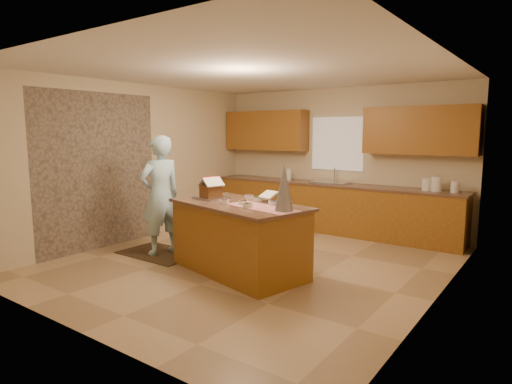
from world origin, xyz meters
TOP-DOWN VIEW (x-y plane):
  - floor at (0.00, 0.00)m, footprint 5.50×5.50m
  - ceiling at (0.00, 0.00)m, footprint 5.50×5.50m
  - wall_back at (0.00, 2.75)m, footprint 5.50×5.50m
  - wall_front at (0.00, -2.75)m, footprint 5.50×5.50m
  - wall_left at (-2.50, 0.00)m, footprint 5.50×5.50m
  - wall_right at (2.50, 0.00)m, footprint 5.50×5.50m
  - stone_accent at (-2.48, -0.80)m, footprint 0.00×2.50m
  - window_curtain at (0.00, 2.72)m, footprint 1.05×0.03m
  - back_counter_base at (0.00, 2.45)m, footprint 4.80×0.60m
  - back_counter_top at (0.00, 2.45)m, footprint 4.85×0.63m
  - upper_cabinet_left at (-1.55, 2.57)m, footprint 1.85×0.35m
  - upper_cabinet_right at (1.55, 2.57)m, footprint 1.85×0.35m
  - sink at (0.00, 2.45)m, footprint 0.70×0.45m
  - faucet at (0.00, 2.63)m, footprint 0.03×0.03m
  - island_base at (0.10, -0.46)m, footprint 2.01×1.33m
  - island_top at (0.10, -0.46)m, footprint 2.11×1.42m
  - table_runner at (0.55, -0.57)m, footprint 1.08×0.60m
  - baking_tray at (-0.46, -0.38)m, footprint 0.54×0.45m
  - cookbook at (0.34, -0.12)m, footprint 0.26×0.22m
  - tinsel_tree at (0.89, -0.60)m, footprint 0.27×0.27m
  - rug at (-1.45, -0.49)m, footprint 1.23×0.80m
  - boy at (-1.40, -0.49)m, footprint 0.58×0.75m
  - canister_a at (1.74, 2.45)m, footprint 0.15×0.15m
  - canister_b at (1.89, 2.45)m, footprint 0.17×0.17m
  - canister_c at (2.17, 2.45)m, footprint 0.13×0.13m
  - paper_towel at (-0.91, 2.45)m, footprint 0.10×0.10m
  - gingerbread_house at (-0.46, -0.38)m, footprint 0.34×0.34m
  - candy_bowls at (0.23, -0.41)m, footprint 0.70×0.68m

SIDE VIEW (x-z plane):
  - floor at x=0.00m, z-range 0.00..0.00m
  - rug at x=-1.45m, z-range 0.00..0.01m
  - back_counter_base at x=0.00m, z-range 0.00..0.88m
  - island_base at x=0.10m, z-range 0.00..0.90m
  - sink at x=0.00m, z-range 0.83..0.95m
  - back_counter_top at x=0.00m, z-range 0.88..0.92m
  - boy at x=-1.40m, z-range 0.01..1.83m
  - island_top at x=0.10m, z-range 0.90..0.94m
  - table_runner at x=0.55m, z-range 0.94..0.95m
  - baking_tray at x=-0.46m, z-range 0.94..0.97m
  - candy_bowls at x=0.23m, z-range 0.94..1.00m
  - canister_c at x=2.17m, z-range 0.92..1.10m
  - canister_a at x=1.74m, z-range 0.92..1.12m
  - paper_towel at x=-0.91m, z-range 0.92..1.14m
  - cookbook at x=0.34m, z-range 0.99..1.08m
  - canister_b at x=1.89m, z-range 0.92..1.16m
  - faucet at x=0.00m, z-range 0.92..1.20m
  - gingerbread_house at x=-0.46m, z-range 0.93..1.22m
  - tinsel_tree at x=0.89m, z-range 0.94..1.51m
  - stone_accent at x=-2.48m, z-range 0.00..2.50m
  - wall_back at x=0.00m, z-range 1.35..1.35m
  - wall_front at x=0.00m, z-range 1.35..1.35m
  - wall_left at x=-2.50m, z-range 1.35..1.35m
  - wall_right at x=2.50m, z-range 1.35..1.35m
  - window_curtain at x=0.00m, z-range 1.15..2.15m
  - upper_cabinet_left at x=-1.55m, z-range 1.50..2.30m
  - upper_cabinet_right at x=1.55m, z-range 1.50..2.30m
  - ceiling at x=0.00m, z-range 2.70..2.70m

